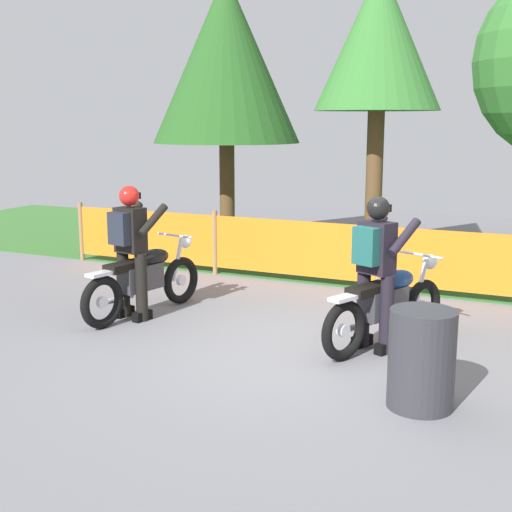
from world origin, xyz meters
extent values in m
cube|color=slate|center=(0.00, 0.00, -0.01)|extent=(24.00, 24.00, 0.02)
cube|color=#386B2D|center=(0.00, 5.83, 0.01)|extent=(24.00, 5.86, 0.01)
cylinder|color=olive|center=(-5.42, 2.90, 0.53)|extent=(0.08, 0.08, 1.05)
cylinder|color=olive|center=(-2.71, 2.90, 0.53)|extent=(0.08, 0.08, 1.05)
cylinder|color=olive|center=(0.00, 2.90, 0.53)|extent=(0.08, 0.08, 1.05)
cube|color=orange|center=(-4.07, 2.90, 0.54)|extent=(2.63, 0.02, 0.85)
cube|color=orange|center=(-1.36, 2.90, 0.54)|extent=(2.63, 0.02, 0.85)
cube|color=orange|center=(1.36, 2.90, 0.54)|extent=(2.63, 0.02, 0.85)
cylinder|color=brown|center=(-3.33, 4.55, 1.04)|extent=(0.28, 0.28, 2.07)
cone|color=#23511E|center=(-3.33, 4.55, 3.55)|extent=(2.67, 2.67, 2.96)
cylinder|color=brown|center=(-0.54, 4.49, 1.31)|extent=(0.28, 0.28, 2.63)
cone|color=#33702D|center=(-0.54, 4.49, 3.77)|extent=(2.06, 2.06, 2.28)
torus|color=black|center=(1.00, 1.17, 0.32)|extent=(0.36, 0.64, 0.64)
cylinder|color=silver|center=(1.00, 1.17, 0.32)|extent=(0.11, 0.15, 0.14)
torus|color=black|center=(0.44, -0.13, 0.32)|extent=(0.36, 0.64, 0.64)
cylinder|color=silver|center=(0.44, -0.13, 0.32)|extent=(0.11, 0.15, 0.14)
cube|color=#38383D|center=(0.70, 0.47, 0.50)|extent=(0.46, 0.65, 0.32)
ellipsoid|color=navy|center=(0.79, 0.69, 0.72)|extent=(0.43, 0.58, 0.22)
cube|color=black|center=(0.60, 0.24, 0.69)|extent=(0.43, 0.61, 0.10)
cube|color=silver|center=(0.44, -0.13, 0.67)|extent=(0.29, 0.40, 0.04)
cylinder|color=silver|center=(0.97, 1.11, 0.61)|extent=(0.14, 0.24, 0.57)
sphere|color=white|center=(1.04, 1.26, 0.85)|extent=(0.24, 0.24, 0.18)
cylinder|color=silver|center=(0.96, 1.07, 0.96)|extent=(0.57, 0.27, 0.03)
cylinder|color=silver|center=(0.45, 0.25, 0.26)|extent=(0.28, 0.54, 0.07)
torus|color=black|center=(-2.28, 1.11, 0.32)|extent=(0.23, 0.66, 0.65)
cylinder|color=silver|center=(-2.28, 1.11, 0.32)|extent=(0.09, 0.15, 0.14)
torus|color=black|center=(-2.55, -0.28, 0.32)|extent=(0.23, 0.66, 0.65)
cylinder|color=silver|center=(-2.55, -0.28, 0.32)|extent=(0.09, 0.15, 0.14)
cube|color=#38383D|center=(-2.42, 0.37, 0.51)|extent=(0.35, 0.64, 0.32)
ellipsoid|color=black|center=(-2.38, 0.60, 0.73)|extent=(0.34, 0.56, 0.22)
cube|color=black|center=(-2.47, 0.12, 0.70)|extent=(0.33, 0.60, 0.10)
cube|color=silver|center=(-2.55, -0.28, 0.68)|extent=(0.23, 0.39, 0.04)
cylinder|color=silver|center=(-2.29, 1.05, 0.62)|extent=(0.10, 0.24, 0.57)
sphere|color=white|center=(-2.26, 1.21, 0.85)|extent=(0.21, 0.21, 0.18)
cylinder|color=silver|center=(-2.30, 1.01, 0.96)|extent=(0.60, 0.15, 0.03)
cylinder|color=silver|center=(-2.62, 0.10, 0.26)|extent=(0.18, 0.56, 0.07)
cylinder|color=black|center=(0.49, 0.40, 0.43)|extent=(0.20, 0.20, 0.86)
cube|color=black|center=(0.49, 0.40, 0.06)|extent=(0.20, 0.28, 0.12)
cylinder|color=black|center=(0.79, 0.27, 0.43)|extent=(0.20, 0.20, 0.86)
cube|color=black|center=(0.79, 0.27, 0.06)|extent=(0.20, 0.28, 0.12)
cube|color=black|center=(0.64, 0.33, 1.14)|extent=(0.43, 0.36, 0.56)
cylinder|color=black|center=(0.51, 0.59, 1.26)|extent=(0.28, 0.48, 0.38)
cylinder|color=black|center=(0.91, 0.41, 1.26)|extent=(0.28, 0.48, 0.38)
sphere|color=black|center=(0.64, 0.33, 1.56)|extent=(0.33, 0.33, 0.25)
cube|color=black|center=(0.68, 0.43, 1.56)|extent=(0.18, 0.10, 0.08)
cube|color=#194C47|center=(0.57, 0.18, 1.18)|extent=(0.32, 0.26, 0.40)
cylinder|color=black|center=(-2.61, 0.25, 0.43)|extent=(0.18, 0.18, 0.86)
cube|color=black|center=(-2.61, 0.25, 0.06)|extent=(0.16, 0.28, 0.12)
cylinder|color=black|center=(-2.30, 0.19, 0.43)|extent=(0.18, 0.18, 0.86)
cube|color=black|center=(-2.30, 0.19, 0.06)|extent=(0.16, 0.28, 0.12)
cube|color=black|center=(-2.45, 0.22, 1.14)|extent=(0.40, 0.30, 0.56)
cylinder|color=black|center=(-2.63, 0.44, 1.26)|extent=(0.19, 0.49, 0.38)
cylinder|color=black|center=(-2.20, 0.35, 1.26)|extent=(0.19, 0.49, 0.38)
sphere|color=red|center=(-2.45, 0.22, 1.56)|extent=(0.29, 0.29, 0.25)
cube|color=black|center=(-2.43, 0.32, 1.56)|extent=(0.18, 0.06, 0.08)
cube|color=#1E232D|center=(-2.48, 0.05, 1.18)|extent=(0.31, 0.21, 0.40)
cylinder|color=#2D2D33|center=(1.42, -0.99, 0.44)|extent=(0.58, 0.58, 0.88)
camera|label=1|loc=(2.48, -6.71, 2.48)|focal=47.90mm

